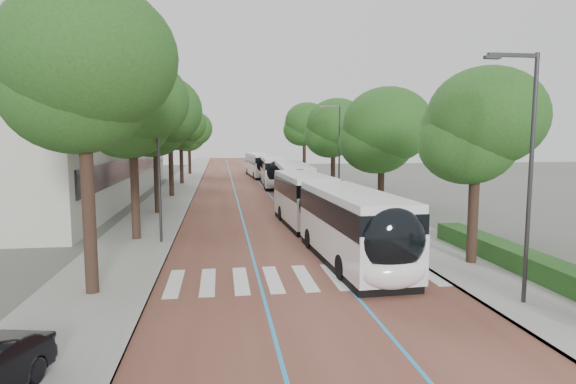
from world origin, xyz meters
TOP-DOWN VIEW (x-y plane):
  - ground at (0.00, 0.00)m, footprint 160.00×160.00m
  - road at (0.00, 40.00)m, footprint 11.00×140.00m
  - sidewalk_left at (-7.50, 40.00)m, footprint 4.00×140.00m
  - sidewalk_right at (7.50, 40.00)m, footprint 4.00×140.00m
  - kerb_left at (-5.60, 40.00)m, footprint 0.20×140.00m
  - kerb_right at (5.60, 40.00)m, footprint 0.20×140.00m
  - zebra_crossing at (0.20, 1.00)m, footprint 10.55×3.60m
  - lane_line_left at (-1.60, 40.00)m, footprint 0.12×126.00m
  - lane_line_right at (1.60, 40.00)m, footprint 0.12×126.00m
  - office_building at (-19.47, 28.00)m, footprint 18.11×40.00m
  - hedge at (9.10, 0.00)m, footprint 1.20×14.00m
  - streetlight_near at (6.62, -3.00)m, footprint 1.82×0.20m
  - streetlight_far at (6.62, 22.00)m, footprint 1.82×0.20m
  - lamp_post_left at (-6.10, 8.00)m, footprint 0.14×0.14m
  - trees_left at (-7.50, 26.23)m, footprint 6.24×60.99m
  - trees_right at (7.70, 23.58)m, footprint 5.95×47.27m
  - lead_bus at (2.41, 6.75)m, footprint 3.41×18.50m
  - bus_queued_0 at (3.13, 23.33)m, footprint 3.19×12.52m
  - bus_queued_1 at (2.91, 36.36)m, footprint 3.01×12.49m
  - bus_queued_2 at (2.29, 48.93)m, footprint 3.21×12.52m

SIDE VIEW (x-z plane):
  - ground at x=0.00m, z-range 0.00..0.00m
  - road at x=0.00m, z-range 0.00..0.02m
  - lane_line_left at x=-1.60m, z-range 0.02..0.03m
  - lane_line_right at x=1.60m, z-range 0.02..0.03m
  - zebra_crossing at x=0.20m, z-range 0.02..0.03m
  - sidewalk_left at x=-7.50m, z-range 0.00..0.12m
  - sidewalk_right at x=7.50m, z-range 0.00..0.12m
  - kerb_left at x=-5.60m, z-range -0.01..0.13m
  - kerb_right at x=5.60m, z-range -0.01..0.13m
  - hedge at x=9.10m, z-range 0.12..0.92m
  - bus_queued_0 at x=3.13m, z-range 0.02..3.22m
  - bus_queued_1 at x=2.91m, z-range 0.02..3.22m
  - bus_queued_2 at x=2.29m, z-range 0.02..3.22m
  - lead_bus at x=2.41m, z-range 0.03..3.23m
  - lamp_post_left at x=-6.10m, z-range 0.12..8.12m
  - streetlight_near at x=6.62m, z-range 0.82..8.82m
  - streetlight_far at x=6.62m, z-range 0.82..8.82m
  - trees_right at x=7.70m, z-range 1.46..10.74m
  - trees_left at x=-7.50m, z-range 1.74..11.68m
  - office_building at x=-19.47m, z-range 0.00..14.00m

